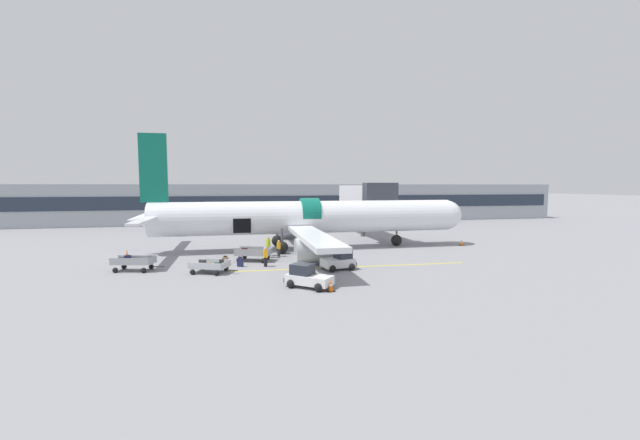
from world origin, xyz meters
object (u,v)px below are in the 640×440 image
airplane (305,218)px  baggage_cart_queued (211,267)px  baggage_tug_lead (339,261)px  baggage_cart_empty (134,263)px  baggage_cart_loading (254,254)px  ground_crew_loader_b (268,246)px  suitcase_on_tarmac_upright (240,262)px  baggage_tug_mid (307,277)px  ground_crew_loader_a (265,256)px  suitcase_on_tarmac_spare (225,261)px  ground_crew_driver (279,248)px

airplane → baggage_cart_queued: (-8.96, -9.66, -2.72)m
baggage_tug_lead → baggage_cart_empty: (-15.85, 2.80, -0.09)m
baggage_tug_lead → airplane: bearing=95.2°
baggage_cart_loading → ground_crew_loader_b: ground_crew_loader_b is taller
baggage_tug_lead → baggage_cart_empty: 16.10m
baggage_cart_loading → suitcase_on_tarmac_upright: bearing=-118.6°
baggage_tug_mid → baggage_cart_empty: size_ratio=0.79×
ground_crew_loader_a → suitcase_on_tarmac_upright: ground_crew_loader_a is taller
airplane → baggage_tug_lead: 10.87m
baggage_tug_lead → baggage_cart_empty: baggage_tug_lead is taller
baggage_tug_lead → suitcase_on_tarmac_spare: bearing=156.4°
ground_crew_loader_a → ground_crew_loader_b: 4.89m
baggage_tug_mid → airplane: bearing=80.8°
baggage_tug_mid → ground_crew_loader_a: bearing=107.1°
baggage_cart_loading → suitcase_on_tarmac_spare: (-2.44, -1.03, -0.29)m
baggage_cart_empty → ground_crew_loader_b: ground_crew_loader_b is taller
airplane → baggage_tug_mid: (-2.50, -15.41, -2.55)m
ground_crew_loader_a → ground_crew_loader_b: (0.61, 4.85, 0.12)m
baggage_cart_loading → suitcase_on_tarmac_spare: size_ratio=5.45×
baggage_cart_loading → baggage_cart_queued: bearing=-130.3°
baggage_cart_empty → ground_crew_loader_a: (10.19, -0.52, 0.26)m
suitcase_on_tarmac_spare → suitcase_on_tarmac_upright: bearing=-45.3°
baggage_cart_empty → ground_crew_driver: bearing=17.8°
baggage_cart_queued → ground_crew_loader_a: 4.49m
baggage_cart_loading → baggage_tug_lead: bearing=-37.3°
baggage_cart_loading → ground_crew_driver: size_ratio=2.57×
airplane → ground_crew_loader_a: (-4.71, -8.25, -2.35)m
baggage_tug_mid → baggage_cart_loading: size_ratio=0.80×
ground_crew_loader_b → ground_crew_loader_a: bearing=-97.2°
baggage_tug_lead → ground_crew_loader_a: size_ratio=1.75×
baggage_cart_loading → suitcase_on_tarmac_upright: (-1.23, -2.26, -0.24)m
baggage_cart_queued → ground_crew_loader_a: size_ratio=2.29×
ground_crew_loader_a → ground_crew_loader_b: bearing=82.8°
suitcase_on_tarmac_spare → baggage_cart_empty: bearing=-171.1°
ground_crew_loader_b → ground_crew_driver: (0.93, -0.57, -0.14)m
baggage_cart_queued → suitcase_on_tarmac_upright: (2.21, 1.80, -0.11)m
ground_crew_loader_b → baggage_cart_loading: bearing=-122.6°
baggage_cart_empty → suitcase_on_tarmac_upright: (8.15, -0.14, -0.22)m
airplane → baggage_tug_mid: airplane is taller
suitcase_on_tarmac_upright → suitcase_on_tarmac_spare: size_ratio=1.14×
ground_crew_loader_a → baggage_cart_empty: bearing=177.1°
ground_crew_loader_a → ground_crew_driver: (1.54, 4.28, -0.02)m
baggage_cart_empty → baggage_tug_lead: bearing=-10.0°
ground_crew_loader_b → ground_crew_driver: size_ratio=1.17×
baggage_tug_mid → suitcase_on_tarmac_spare: baggage_tug_mid is taller
baggage_tug_lead → ground_crew_loader_a: ground_crew_loader_a is taller
baggage_cart_queued → ground_crew_driver: size_ratio=2.36×
ground_crew_loader_b → suitcase_on_tarmac_upright: bearing=-120.6°
baggage_tug_mid → ground_crew_loader_b: ground_crew_loader_b is taller
baggage_cart_loading → ground_crew_loader_a: (0.80, -2.64, 0.24)m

